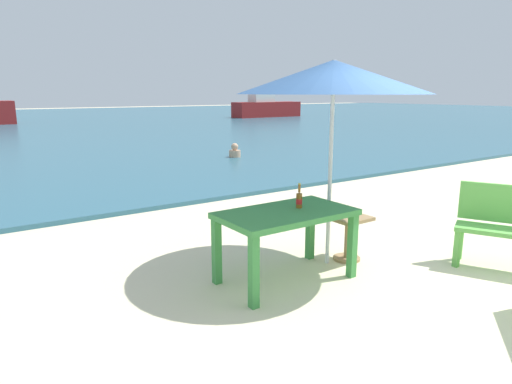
{
  "coord_description": "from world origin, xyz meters",
  "views": [
    {
      "loc": [
        -4.19,
        -2.09,
        1.96
      ],
      "look_at": [
        -0.68,
        3.0,
        0.6
      ],
      "focal_mm": 31.93,
      "sensor_mm": 36.0,
      "label": 1
    }
  ],
  "objects_px": {
    "picnic_table_green": "(286,221)",
    "beer_bottle_amber": "(299,199)",
    "patio_umbrella": "(334,77)",
    "side_table_wood": "(348,231)",
    "swimmer_person": "(235,152)",
    "boat_sailboat": "(266,107)"
  },
  "relations": [
    {
      "from": "side_table_wood",
      "to": "picnic_table_green",
      "type": "bearing_deg",
      "value": -176.86
    },
    {
      "from": "swimmer_person",
      "to": "boat_sailboat",
      "type": "bearing_deg",
      "value": 51.76
    },
    {
      "from": "beer_bottle_amber",
      "to": "side_table_wood",
      "type": "distance_m",
      "value": 0.93
    },
    {
      "from": "picnic_table_green",
      "to": "swimmer_person",
      "type": "relative_size",
      "value": 3.41
    },
    {
      "from": "patio_umbrella",
      "to": "side_table_wood",
      "type": "bearing_deg",
      "value": -10.83
    },
    {
      "from": "beer_bottle_amber",
      "to": "boat_sailboat",
      "type": "relative_size",
      "value": 0.05
    },
    {
      "from": "beer_bottle_amber",
      "to": "side_table_wood",
      "type": "bearing_deg",
      "value": 1.91
    },
    {
      "from": "patio_umbrella",
      "to": "side_table_wood",
      "type": "height_order",
      "value": "patio_umbrella"
    },
    {
      "from": "swimmer_person",
      "to": "boat_sailboat",
      "type": "relative_size",
      "value": 0.07
    },
    {
      "from": "picnic_table_green",
      "to": "boat_sailboat",
      "type": "distance_m",
      "value": 31.13
    },
    {
      "from": "side_table_wood",
      "to": "boat_sailboat",
      "type": "xyz_separation_m",
      "value": [
        17.1,
        25.29,
        0.45
      ]
    },
    {
      "from": "picnic_table_green",
      "to": "boat_sailboat",
      "type": "relative_size",
      "value": 0.25
    },
    {
      "from": "beer_bottle_amber",
      "to": "picnic_table_green",
      "type": "bearing_deg",
      "value": -171.97
    },
    {
      "from": "side_table_wood",
      "to": "swimmer_person",
      "type": "relative_size",
      "value": 1.32
    },
    {
      "from": "patio_umbrella",
      "to": "swimmer_person",
      "type": "xyz_separation_m",
      "value": [
        3.54,
        7.7,
        -1.88
      ]
    },
    {
      "from": "picnic_table_green",
      "to": "beer_bottle_amber",
      "type": "bearing_deg",
      "value": 8.03
    },
    {
      "from": "patio_umbrella",
      "to": "side_table_wood",
      "type": "distance_m",
      "value": 1.79
    },
    {
      "from": "side_table_wood",
      "to": "swimmer_person",
      "type": "height_order",
      "value": "side_table_wood"
    },
    {
      "from": "patio_umbrella",
      "to": "swimmer_person",
      "type": "bearing_deg",
      "value": 65.28
    },
    {
      "from": "picnic_table_green",
      "to": "side_table_wood",
      "type": "distance_m",
      "value": 1.02
    },
    {
      "from": "patio_umbrella",
      "to": "swimmer_person",
      "type": "relative_size",
      "value": 5.61
    },
    {
      "from": "beer_bottle_amber",
      "to": "patio_umbrella",
      "type": "height_order",
      "value": "patio_umbrella"
    }
  ]
}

